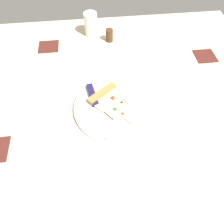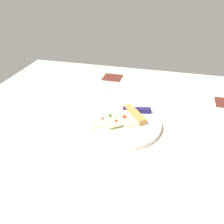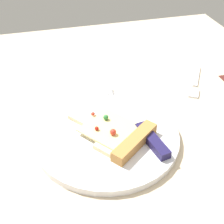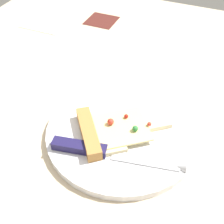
{
  "view_description": "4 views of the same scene",
  "coord_description": "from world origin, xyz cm",
  "px_view_note": "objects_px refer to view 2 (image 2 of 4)",
  "views": [
    {
      "loc": [
        -43.92,
        11.45,
        59.22
      ],
      "look_at": [
        -3.13,
        6.8,
        2.29
      ],
      "focal_mm": 33.4,
      "sensor_mm": 36.0,
      "label": 1
    },
    {
      "loc": [
        16.12,
        -64.75,
        47.65
      ],
      "look_at": [
        -2.42,
        7.17,
        3.68
      ],
      "focal_mm": 40.68,
      "sensor_mm": 36.0,
      "label": 2
    },
    {
      "loc": [
        46.01,
        -6.01,
        43.52
      ],
      "look_at": [
        -3.57,
        7.14,
        3.83
      ],
      "focal_mm": 49.85,
      "sensor_mm": 36.0,
      "label": 3
    },
    {
      "loc": [
        -13.92,
        42.6,
        43.91
      ],
      "look_at": [
        2.85,
        3.45,
        3.61
      ],
      "focal_mm": 48.27,
      "sensor_mm": 36.0,
      "label": 4
    }
  ],
  "objects_px": {
    "knife": "(124,110)",
    "fork": "(100,87)",
    "plate": "(116,123)",
    "pizza_slice": "(123,118)"
  },
  "relations": [
    {
      "from": "plate",
      "to": "knife",
      "type": "distance_m",
      "value": 0.07
    },
    {
      "from": "plate",
      "to": "fork",
      "type": "xyz_separation_m",
      "value": [
        -0.14,
        0.27,
        -0.0
      ]
    },
    {
      "from": "knife",
      "to": "fork",
      "type": "bearing_deg",
      "value": 25.8
    },
    {
      "from": "plate",
      "to": "knife",
      "type": "relative_size",
      "value": 1.23
    },
    {
      "from": "plate",
      "to": "knife",
      "type": "height_order",
      "value": "knife"
    },
    {
      "from": "plate",
      "to": "fork",
      "type": "bearing_deg",
      "value": 117.01
    },
    {
      "from": "fork",
      "to": "plate",
      "type": "bearing_deg",
      "value": 58.59
    },
    {
      "from": "pizza_slice",
      "to": "knife",
      "type": "relative_size",
      "value": 0.77
    },
    {
      "from": "pizza_slice",
      "to": "plate",
      "type": "bearing_deg",
      "value": 89.98
    },
    {
      "from": "knife",
      "to": "fork",
      "type": "xyz_separation_m",
      "value": [
        -0.15,
        0.2,
        -0.02
      ]
    }
  ]
}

